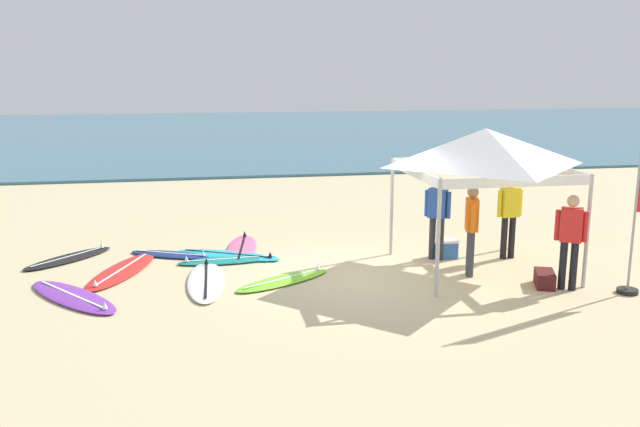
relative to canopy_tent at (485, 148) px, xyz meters
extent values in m
plane|color=beige|center=(-2.39, -0.02, -2.39)|extent=(80.00, 80.00, 0.00)
cube|color=#386B84|center=(-2.39, 30.07, -2.34)|extent=(80.00, 36.00, 0.10)
cylinder|color=#B7B7BC|center=(-1.39, -1.39, -1.36)|extent=(0.07, 0.07, 2.05)
cylinder|color=#B7B7BC|center=(1.39, -1.39, -1.36)|extent=(0.07, 0.07, 2.05)
cylinder|color=#B7B7BC|center=(-1.39, 1.39, -1.36)|extent=(0.07, 0.07, 2.05)
cylinder|color=#B7B7BC|center=(1.39, 1.39, -1.36)|extent=(0.07, 0.07, 2.05)
cube|color=white|center=(0.00, -1.39, -0.43)|extent=(2.77, 0.03, 0.18)
cube|color=white|center=(0.00, 1.39, -0.43)|extent=(2.77, 0.03, 0.18)
cube|color=white|center=(-1.39, 0.00, -0.43)|extent=(0.03, 2.77, 0.18)
cube|color=white|center=(1.39, 0.00, -0.43)|extent=(0.03, 2.77, 0.18)
pyramid|color=white|center=(0.00, 0.00, 0.01)|extent=(2.89, 2.89, 0.70)
ellipsoid|color=red|center=(-6.85, 1.05, -2.35)|extent=(1.53, 2.63, 0.07)
cube|color=white|center=(-6.85, 1.05, -2.31)|extent=(0.80, 2.04, 0.01)
cone|color=white|center=(-7.22, 0.07, -2.26)|extent=(0.09, 0.09, 0.12)
ellipsoid|color=#19847F|center=(-4.81, 1.42, -2.35)|extent=(2.05, 0.69, 0.07)
cube|color=white|center=(-4.81, 1.42, -2.31)|extent=(1.71, 0.17, 0.01)
cone|color=white|center=(-5.63, 1.36, -2.26)|extent=(0.09, 0.09, 0.12)
ellipsoid|color=white|center=(-5.27, 0.09, -2.35)|extent=(0.75, 2.53, 0.07)
cube|color=black|center=(-5.27, 0.09, -2.31)|extent=(0.10, 2.13, 0.01)
cone|color=black|center=(-5.24, 1.12, -2.26)|extent=(0.09, 0.09, 0.12)
ellipsoid|color=navy|center=(-5.97, 2.07, -2.35)|extent=(1.85, 1.24, 0.07)
cube|color=white|center=(-5.97, 2.07, -2.31)|extent=(1.41, 0.72, 0.01)
cone|color=white|center=(-5.29, 1.74, -2.26)|extent=(0.09, 0.09, 0.12)
ellipsoid|color=black|center=(-8.02, 2.17, -2.35)|extent=(1.83, 1.92, 0.07)
cube|color=white|center=(-8.02, 2.17, -2.31)|extent=(1.24, 1.34, 0.01)
cone|color=white|center=(-7.44, 2.80, -2.26)|extent=(0.09, 0.09, 0.12)
ellipsoid|color=#23B2CC|center=(-4.79, 1.81, -2.35)|extent=(2.34, 1.64, 0.07)
cube|color=black|center=(-4.79, 1.81, -2.31)|extent=(1.76, 0.97, 0.01)
cone|color=black|center=(-3.95, 1.36, -2.26)|extent=(0.09, 0.09, 0.12)
ellipsoid|color=#7AD12D|center=(-3.87, -0.11, -2.35)|extent=(2.06, 1.55, 0.07)
cube|color=white|center=(-3.87, -0.11, -2.31)|extent=(1.53, 0.95, 0.01)
cone|color=white|center=(-3.15, 0.33, -2.26)|extent=(0.09, 0.09, 0.12)
ellipsoid|color=purple|center=(-7.53, -0.37, -2.35)|extent=(2.07, 2.40, 0.07)
cube|color=white|center=(-7.53, -0.37, -2.31)|extent=(1.34, 1.72, 0.01)
cone|color=white|center=(-6.90, -1.18, -2.26)|extent=(0.09, 0.09, 0.12)
ellipsoid|color=pink|center=(-4.46, 2.30, -2.35)|extent=(0.95, 2.39, 0.07)
cube|color=black|center=(-4.46, 2.30, -2.31)|extent=(0.32, 1.96, 0.01)
cone|color=black|center=(-4.33, 3.25, -2.26)|extent=(0.09, 0.09, 0.12)
cylinder|color=#383842|center=(-0.37, -0.42, -1.95)|extent=(0.13, 0.13, 0.88)
cylinder|color=#383842|center=(-0.32, -0.25, -1.95)|extent=(0.13, 0.13, 0.88)
cube|color=orange|center=(-0.34, -0.34, -1.21)|extent=(0.32, 0.41, 0.60)
sphere|color=#9E7051|center=(-0.34, -0.34, -0.78)|extent=(0.21, 0.21, 0.21)
cylinder|color=orange|center=(-0.41, -0.56, -1.23)|extent=(0.09, 0.09, 0.54)
cylinder|color=orange|center=(-0.28, -0.12, -1.23)|extent=(0.09, 0.09, 0.54)
cylinder|color=#2D2D33|center=(-0.66, 0.89, -1.95)|extent=(0.13, 0.13, 0.88)
cylinder|color=#2D2D33|center=(-0.52, 0.78, -1.95)|extent=(0.13, 0.13, 0.88)
cube|color=#2851B2|center=(-0.59, 0.83, -1.21)|extent=(0.42, 0.40, 0.60)
sphere|color=beige|center=(-0.59, 0.83, -0.78)|extent=(0.21, 0.21, 0.21)
cylinder|color=#2851B2|center=(-0.77, 0.98, -1.23)|extent=(0.09, 0.09, 0.54)
cylinder|color=#2851B2|center=(-0.41, 0.69, -1.23)|extent=(0.09, 0.09, 0.54)
cylinder|color=black|center=(0.99, 0.66, -1.95)|extent=(0.13, 0.13, 0.88)
cylinder|color=black|center=(0.81, 0.65, -1.95)|extent=(0.13, 0.13, 0.88)
cube|color=yellow|center=(0.90, 0.65, -1.21)|extent=(0.37, 0.24, 0.60)
sphere|color=beige|center=(0.90, 0.65, -0.78)|extent=(0.21, 0.21, 0.21)
cylinder|color=yellow|center=(1.12, 0.67, -1.23)|extent=(0.09, 0.09, 0.54)
cylinder|color=yellow|center=(0.67, 0.64, -1.23)|extent=(0.09, 0.09, 0.54)
cylinder|color=black|center=(1.10, -1.49, -1.95)|extent=(0.13, 0.13, 0.88)
cylinder|color=black|center=(0.95, -1.41, -1.95)|extent=(0.13, 0.13, 0.88)
cube|color=red|center=(1.03, -1.45, -1.21)|extent=(0.42, 0.37, 0.60)
sphere|color=tan|center=(1.03, -1.45, -0.78)|extent=(0.21, 0.21, 0.21)
cylinder|color=red|center=(1.23, -1.56, -1.23)|extent=(0.09, 0.09, 0.54)
cylinder|color=red|center=(0.82, -1.34, -1.23)|extent=(0.09, 0.09, 0.54)
cylinder|color=#99999E|center=(1.96, -1.83, -0.69)|extent=(0.04, 0.04, 3.40)
cylinder|color=black|center=(1.96, -1.83, -2.35)|extent=(0.36, 0.36, 0.08)
cube|color=#4C1919|center=(0.73, -1.21, -2.25)|extent=(0.52, 0.68, 0.28)
cube|color=#2D60B7|center=(-0.37, 0.92, -2.22)|extent=(0.48, 0.34, 0.34)
cube|color=white|center=(-0.37, 0.92, -2.02)|extent=(0.50, 0.36, 0.05)
camera|label=1|loc=(-5.38, -11.97, 1.46)|focal=38.11mm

